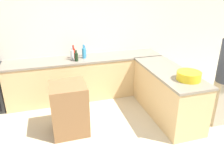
{
  "coord_description": "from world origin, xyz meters",
  "views": [
    {
      "loc": [
        -0.74,
        -2.63,
        2.4
      ],
      "look_at": [
        0.26,
        0.71,
        0.98
      ],
      "focal_mm": 35.0,
      "sensor_mm": 36.0,
      "label": 1
    }
  ],
  "objects_px": {
    "dish_soap_bottle": "(84,53)",
    "vinegar_bottle_clear": "(72,55)",
    "mixing_bowl": "(189,76)",
    "wine_bottle_dark": "(76,57)",
    "island_table": "(69,109)",
    "water_bottle_blue": "(85,52)",
    "hot_sauce_bottle": "(74,53)"
  },
  "relations": [
    {
      "from": "mixing_bowl",
      "to": "wine_bottle_dark",
      "type": "height_order",
      "value": "wine_bottle_dark"
    },
    {
      "from": "mixing_bowl",
      "to": "wine_bottle_dark",
      "type": "xyz_separation_m",
      "value": [
        -1.66,
        1.52,
        0.02
      ]
    },
    {
      "from": "water_bottle_blue",
      "to": "island_table",
      "type": "bearing_deg",
      "value": -111.45
    },
    {
      "from": "hot_sauce_bottle",
      "to": "water_bottle_blue",
      "type": "height_order",
      "value": "hot_sauce_bottle"
    },
    {
      "from": "mixing_bowl",
      "to": "water_bottle_blue",
      "type": "xyz_separation_m",
      "value": [
        -1.44,
        1.81,
        0.03
      ]
    },
    {
      "from": "water_bottle_blue",
      "to": "hot_sauce_bottle",
      "type": "bearing_deg",
      "value": -164.84
    },
    {
      "from": "dish_soap_bottle",
      "to": "vinegar_bottle_clear",
      "type": "distance_m",
      "value": 0.26
    },
    {
      "from": "water_bottle_blue",
      "to": "wine_bottle_dark",
      "type": "relative_size",
      "value": 1.04
    },
    {
      "from": "hot_sauce_bottle",
      "to": "water_bottle_blue",
      "type": "relative_size",
      "value": 1.17
    },
    {
      "from": "mixing_bowl",
      "to": "island_table",
      "type": "bearing_deg",
      "value": 167.04
    },
    {
      "from": "island_table",
      "to": "water_bottle_blue",
      "type": "height_order",
      "value": "water_bottle_blue"
    },
    {
      "from": "vinegar_bottle_clear",
      "to": "hot_sauce_bottle",
      "type": "bearing_deg",
      "value": 65.47
    },
    {
      "from": "wine_bottle_dark",
      "to": "mixing_bowl",
      "type": "bearing_deg",
      "value": -42.45
    },
    {
      "from": "mixing_bowl",
      "to": "vinegar_bottle_clear",
      "type": "bearing_deg",
      "value": 136.63
    },
    {
      "from": "dish_soap_bottle",
      "to": "island_table",
      "type": "bearing_deg",
      "value": -111.8
    },
    {
      "from": "mixing_bowl",
      "to": "dish_soap_bottle",
      "type": "bearing_deg",
      "value": 131.37
    },
    {
      "from": "dish_soap_bottle",
      "to": "vinegar_bottle_clear",
      "type": "height_order",
      "value": "dish_soap_bottle"
    },
    {
      "from": "dish_soap_bottle",
      "to": "vinegar_bottle_clear",
      "type": "relative_size",
      "value": 1.08
    },
    {
      "from": "island_table",
      "to": "vinegar_bottle_clear",
      "type": "xyz_separation_m",
      "value": [
        0.23,
        1.19,
        0.59
      ]
    },
    {
      "from": "water_bottle_blue",
      "to": "dish_soap_bottle",
      "type": "bearing_deg",
      "value": -108.02
    },
    {
      "from": "island_table",
      "to": "hot_sauce_bottle",
      "type": "distance_m",
      "value": 1.44
    },
    {
      "from": "mixing_bowl",
      "to": "water_bottle_blue",
      "type": "bearing_deg",
      "value": 128.48
    },
    {
      "from": "mixing_bowl",
      "to": "dish_soap_bottle",
      "type": "height_order",
      "value": "dish_soap_bottle"
    },
    {
      "from": "island_table",
      "to": "mixing_bowl",
      "type": "xyz_separation_m",
      "value": [
        1.97,
        -0.45,
        0.56
      ]
    },
    {
      "from": "island_table",
      "to": "vinegar_bottle_clear",
      "type": "distance_m",
      "value": 1.35
    },
    {
      "from": "island_table",
      "to": "water_bottle_blue",
      "type": "distance_m",
      "value": 1.57
    },
    {
      "from": "island_table",
      "to": "vinegar_bottle_clear",
      "type": "relative_size",
      "value": 3.23
    },
    {
      "from": "island_table",
      "to": "dish_soap_bottle",
      "type": "relative_size",
      "value": 3.0
    },
    {
      "from": "mixing_bowl",
      "to": "hot_sauce_bottle",
      "type": "height_order",
      "value": "hot_sauce_bottle"
    },
    {
      "from": "vinegar_bottle_clear",
      "to": "wine_bottle_dark",
      "type": "distance_m",
      "value": 0.14
    },
    {
      "from": "wine_bottle_dark",
      "to": "hot_sauce_bottle",
      "type": "bearing_deg",
      "value": 97.25
    },
    {
      "from": "dish_soap_bottle",
      "to": "water_bottle_blue",
      "type": "relative_size",
      "value": 1.22
    }
  ]
}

